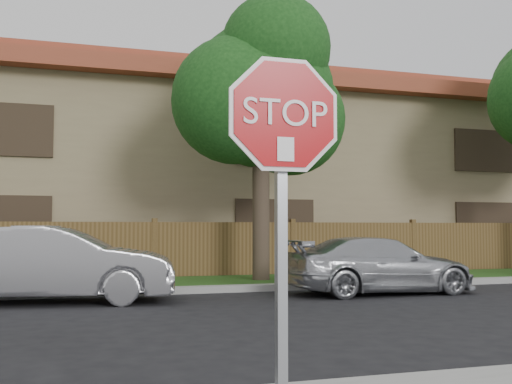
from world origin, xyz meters
name	(u,v)px	position (x,y,z in m)	size (l,w,h in m)	color
far_curb	(173,290)	(0.00, 8.15, 0.07)	(70.00, 0.30, 0.15)	gray
grass_strip	(163,284)	(0.00, 9.80, 0.06)	(70.00, 3.00, 0.12)	#1E4714
fence	(154,251)	(0.00, 11.40, 0.80)	(70.00, 0.12, 1.60)	#50381C
apartment_building	(135,170)	(0.00, 17.00, 3.53)	(35.20, 9.20, 7.20)	#867553
tree_mid	(263,95)	(2.52, 9.57, 4.87)	(4.80, 3.90, 7.35)	#382B21
stop_sign	(283,166)	(-0.89, -1.48, 1.83)	(1.01, 0.13, 2.55)	gray
sedan_left	(57,264)	(-2.40, 7.21, 0.74)	(1.57, 4.50, 1.48)	#A9A9AE
sedan_right	(380,265)	(4.33, 6.84, 0.62)	(1.73, 4.26, 1.24)	#B2B5BA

